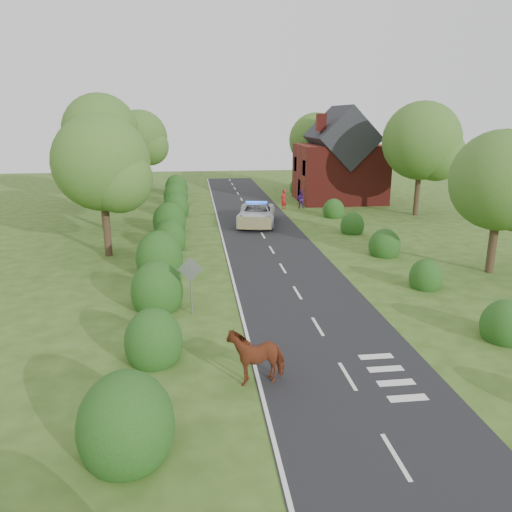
{
  "coord_description": "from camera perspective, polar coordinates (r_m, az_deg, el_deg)",
  "views": [
    {
      "loc": [
        -4.74,
        -18.04,
        8.15
      ],
      "look_at": [
        -1.72,
        6.16,
        1.3
      ],
      "focal_mm": 35.0,
      "sensor_mm": 36.0,
      "label": 1
    }
  ],
  "objects": [
    {
      "name": "cow",
      "position": [
        16.2,
        0.04,
        -11.58
      ],
      "size": [
        2.21,
        1.43,
        1.45
      ],
      "primitive_type": "imported",
      "rotation": [
        0.0,
        0.0,
        -1.39
      ],
      "color": "#591E11",
      "rests_on": "ground"
    },
    {
      "name": "tree_right_b",
      "position": [
        44.23,
        18.81,
        12.01
      ],
      "size": [
        6.56,
        6.4,
        9.4
      ],
      "color": "#332316",
      "rests_on": "ground"
    },
    {
      "name": "tree_left_b",
      "position": [
        38.57,
        -17.09,
        10.39
      ],
      "size": [
        5.74,
        5.6,
        8.07
      ],
      "color": "#332316",
      "rests_on": "ground"
    },
    {
      "name": "road_markings",
      "position": [
        32.16,
        -1.27,
        1.05
      ],
      "size": [
        4.96,
        70.0,
        0.01
      ],
      "color": "white",
      "rests_on": "road"
    },
    {
      "name": "hedgerow_right",
      "position": [
        32.27,
        13.68,
        1.62
      ],
      "size": [
        2.1,
        45.78,
        2.1
      ],
      "color": "#1E4815",
      "rests_on": "ground"
    },
    {
      "name": "tree_right_c",
      "position": [
        57.68,
        7.14,
        12.78
      ],
      "size": [
        6.15,
        6.0,
        8.58
      ],
      "color": "#332316",
      "rests_on": "ground"
    },
    {
      "name": "tree_left_c",
      "position": [
        48.55,
        -16.99,
        13.12
      ],
      "size": [
        6.97,
        6.8,
        10.22
      ],
      "color": "#332316",
      "rests_on": "ground"
    },
    {
      "name": "ground",
      "position": [
        20.35,
        7.05,
        -8.04
      ],
      "size": [
        120.0,
        120.0,
        0.0
      ],
      "primitive_type": "plane",
      "color": "#35501A"
    },
    {
      "name": "tree_left_a",
      "position": [
        30.44,
        -16.8,
        9.74
      ],
      "size": [
        5.74,
        5.6,
        8.38
      ],
      "color": "#332316",
      "rests_on": "ground"
    },
    {
      "name": "police_van",
      "position": [
        38.78,
        0.05,
        4.82
      ],
      "size": [
        3.83,
        6.47,
        1.82
      ],
      "rotation": [
        0.0,
        0.0,
        -0.18
      ],
      "color": "silver",
      "rests_on": "ground"
    },
    {
      "name": "tree_right_a",
      "position": [
        28.95,
        26.68,
        7.28
      ],
      "size": [
        5.33,
        5.2,
        7.56
      ],
      "color": "#332316",
      "rests_on": "ground"
    },
    {
      "name": "pedestrian_red",
      "position": [
        45.55,
        3.18,
        6.48
      ],
      "size": [
        0.76,
        0.74,
        1.76
      ],
      "primitive_type": "imported",
      "rotation": [
        0.0,
        0.0,
        3.85
      ],
      "color": "red",
      "rests_on": "ground"
    },
    {
      "name": "tree_left_d",
      "position": [
        58.2,
        -12.84,
        12.83
      ],
      "size": [
        6.15,
        6.0,
        8.89
      ],
      "color": "#332316",
      "rests_on": "ground"
    },
    {
      "name": "road_sign",
      "position": [
        21.06,
        -7.47,
        -2.41
      ],
      "size": [
        1.06,
        0.08,
        2.53
      ],
      "color": "gray",
      "rests_on": "ground"
    },
    {
      "name": "house",
      "position": [
        50.29,
        9.53,
        10.5
      ],
      "size": [
        8.0,
        7.4,
        9.17
      ],
      "color": "maroon",
      "rests_on": "ground"
    },
    {
      "name": "road",
      "position": [
        34.35,
        1.03,
        1.98
      ],
      "size": [
        6.0,
        70.0,
        0.02
      ],
      "primitive_type": "cube",
      "color": "black",
      "rests_on": "ground"
    },
    {
      "name": "hedgerow_left",
      "position": [
        30.69,
        -10.21,
        1.48
      ],
      "size": [
        2.75,
        50.41,
        3.0
      ],
      "color": "#1E4815",
      "rests_on": "ground"
    },
    {
      "name": "pedestrian_purple",
      "position": [
        46.11,
        5.1,
        6.49
      ],
      "size": [
        0.94,
        0.82,
        1.66
      ],
      "primitive_type": "imported",
      "rotation": [
        0.0,
        0.0,
        2.88
      ],
      "color": "#371857",
      "rests_on": "ground"
    }
  ]
}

